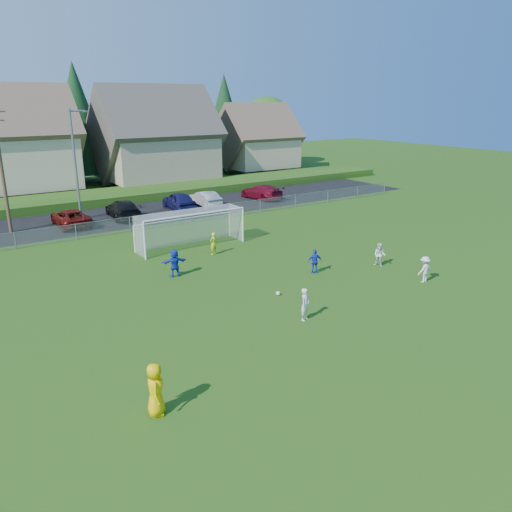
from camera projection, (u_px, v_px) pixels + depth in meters
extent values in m
plane|color=#193D0C|center=(360.00, 333.00, 21.59)|extent=(160.00, 160.00, 0.00)
plane|color=black|center=(130.00, 215.00, 43.25)|extent=(60.00, 60.00, 0.00)
cube|color=#1E420F|center=(102.00, 197.00, 49.04)|extent=(70.00, 6.00, 0.80)
sphere|color=white|center=(278.00, 293.00, 25.67)|extent=(0.22, 0.22, 0.22)
imported|color=#F1C104|center=(155.00, 389.00, 15.79)|extent=(0.87, 1.03, 1.80)
imported|color=silver|center=(305.00, 304.00, 22.65)|extent=(0.66, 0.57, 1.53)
imported|color=silver|center=(380.00, 255.00, 29.89)|extent=(0.80, 0.87, 1.45)
imported|color=silver|center=(425.00, 269.00, 27.34)|extent=(0.96, 0.57, 1.47)
imported|color=#132EB9|center=(315.00, 261.00, 28.75)|extent=(0.91, 0.66, 1.43)
imported|color=#132EB9|center=(175.00, 263.00, 28.21)|extent=(1.53, 0.68, 1.59)
imported|color=#D1DD1A|center=(213.00, 244.00, 32.22)|extent=(0.61, 0.49, 1.47)
imported|color=#600E0B|center=(71.00, 218.00, 39.47)|extent=(2.28, 4.92, 1.36)
imported|color=black|center=(123.00, 209.00, 42.08)|extent=(2.73, 5.47, 1.53)
imported|color=#16164D|center=(179.00, 201.00, 45.27)|extent=(2.41, 4.97, 1.64)
imported|color=#AFAFAF|center=(205.00, 199.00, 46.80)|extent=(1.62, 4.32, 1.41)
imported|color=maroon|center=(261.00, 192.00, 50.11)|extent=(2.60, 5.17, 1.44)
cylinder|color=white|center=(145.00, 241.00, 31.08)|extent=(0.12, 0.12, 2.44)
cylinder|color=white|center=(243.00, 225.00, 35.00)|extent=(0.12, 0.12, 2.44)
cylinder|color=white|center=(196.00, 214.00, 32.67)|extent=(7.30, 0.12, 0.12)
cylinder|color=white|center=(134.00, 239.00, 32.59)|extent=(0.08, 0.08, 1.80)
cylinder|color=white|center=(230.00, 224.00, 36.51)|extent=(0.08, 0.08, 1.80)
cylinder|color=white|center=(184.00, 219.00, 34.28)|extent=(7.30, 0.08, 0.08)
cube|color=silver|center=(185.00, 231.00, 34.55)|extent=(7.30, 0.02, 1.80)
cube|color=silver|center=(139.00, 238.00, 31.79)|extent=(0.02, 1.80, 2.44)
cube|color=silver|center=(236.00, 222.00, 35.71)|extent=(0.02, 1.80, 2.44)
cube|color=silver|center=(190.00, 212.00, 33.38)|extent=(7.30, 1.80, 0.02)
cube|color=gray|center=(154.00, 214.00, 38.56)|extent=(52.00, 0.03, 0.03)
cube|color=gray|center=(155.00, 221.00, 38.74)|extent=(52.00, 0.02, 1.14)
cylinder|color=gray|center=(155.00, 221.00, 38.74)|extent=(0.06, 0.06, 1.20)
cylinder|color=gray|center=(384.00, 188.00, 52.70)|extent=(0.06, 0.06, 1.20)
cylinder|color=slate|center=(76.00, 169.00, 38.29)|extent=(0.18, 0.18, 9.00)
cylinder|color=slate|center=(76.00, 111.00, 37.26)|extent=(1.20, 0.12, 0.12)
cube|color=slate|center=(85.00, 111.00, 37.60)|extent=(0.36, 0.18, 0.12)
cylinder|color=#473321|center=(1.00, 166.00, 36.24)|extent=(0.26, 0.26, 10.00)
cube|color=#C6B58E|center=(16.00, 161.00, 51.16)|extent=(11.00, 9.00, 5.50)
pyramid|color=brown|center=(4.00, 82.00, 48.83)|extent=(12.10, 9.90, 4.96)
cube|color=tan|center=(156.00, 155.00, 58.51)|extent=(12.00, 10.00, 5.00)
pyramid|color=#4C473F|center=(152.00, 83.00, 56.08)|extent=(13.20, 11.00, 5.52)
cube|color=tan|center=(257.00, 152.00, 67.50)|extent=(9.00, 8.00, 4.00)
pyramid|color=brown|center=(257.00, 102.00, 65.56)|extent=(9.90, 8.80, 4.41)
cylinder|color=#382616|center=(84.00, 177.00, 60.29)|extent=(0.30, 0.30, 1.20)
cone|color=#143819|center=(77.00, 118.00, 58.20)|extent=(7.28, 7.28, 12.60)
cylinder|color=#382616|center=(154.00, 159.00, 66.82)|extent=(0.36, 0.36, 3.96)
sphere|color=#2B5B19|center=(151.00, 121.00, 65.36)|extent=(8.36, 8.36, 8.36)
cylinder|color=#382616|center=(225.00, 165.00, 71.03)|extent=(0.30, 0.30, 1.20)
cone|color=#143819|center=(225.00, 118.00, 69.08)|extent=(6.76, 6.76, 11.70)
cylinder|color=#382616|center=(267.00, 153.00, 75.75)|extent=(0.36, 0.36, 3.60)
sphere|color=#2B5B19|center=(267.00, 123.00, 74.42)|extent=(7.60, 7.60, 7.60)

